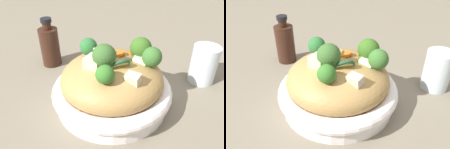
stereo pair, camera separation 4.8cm
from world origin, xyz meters
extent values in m
plane|color=#756B5A|center=(0.00, 0.00, 0.00)|extent=(3.00, 3.00, 0.00)
cylinder|color=white|center=(0.00, 0.00, 0.01)|extent=(0.24, 0.24, 0.02)
torus|color=white|center=(0.00, 0.00, 0.04)|extent=(0.26, 0.26, 0.03)
ellipsoid|color=#AB824A|center=(0.00, 0.00, 0.07)|extent=(0.22, 0.22, 0.09)
torus|color=#A47C50|center=(-0.02, 0.03, 0.10)|extent=(0.06, 0.07, 0.03)
torus|color=#B48D43|center=(0.01, 0.01, 0.11)|extent=(0.09, 0.09, 0.02)
torus|color=#B47D47|center=(0.03, 0.02, 0.09)|extent=(0.06, 0.06, 0.02)
torus|color=tan|center=(-0.01, 0.00, 0.09)|extent=(0.07, 0.07, 0.02)
cone|color=#8DAF6C|center=(0.06, 0.02, 0.10)|extent=(0.03, 0.03, 0.01)
sphere|color=#37651F|center=(0.06, 0.02, 0.13)|extent=(0.06, 0.06, 0.05)
cone|color=#8FAE76|center=(0.08, 0.00, 0.10)|extent=(0.03, 0.03, 0.02)
sphere|color=#396C2D|center=(0.08, 0.00, 0.12)|extent=(0.06, 0.06, 0.04)
cone|color=#8FAB69|center=(-0.01, -0.07, 0.10)|extent=(0.02, 0.02, 0.01)
sphere|color=#346F26|center=(-0.01, -0.07, 0.12)|extent=(0.04, 0.04, 0.04)
cone|color=#91AB74|center=(-0.05, 0.03, 0.10)|extent=(0.02, 0.02, 0.02)
sphere|color=#2B6932|center=(-0.05, 0.03, 0.13)|extent=(0.04, 0.04, 0.04)
cone|color=#92B76D|center=(-0.01, -0.02, 0.11)|extent=(0.03, 0.03, 0.02)
sphere|color=#38612B|center=(-0.01, -0.02, 0.13)|extent=(0.06, 0.06, 0.05)
cylinder|color=orange|center=(0.04, 0.04, 0.11)|extent=(0.03, 0.03, 0.01)
cylinder|color=orange|center=(0.01, 0.02, 0.11)|extent=(0.04, 0.04, 0.01)
cylinder|color=orange|center=(0.07, 0.06, 0.09)|extent=(0.03, 0.03, 0.02)
cylinder|color=beige|center=(0.06, 0.00, 0.11)|extent=(0.03, 0.03, 0.02)
torus|color=#2A5121|center=(0.06, 0.00, 0.11)|extent=(0.04, 0.04, 0.03)
cylinder|color=beige|center=(0.01, -0.02, 0.11)|extent=(0.04, 0.04, 0.03)
torus|color=#234F2E|center=(0.01, -0.02, 0.11)|extent=(0.05, 0.05, 0.04)
cylinder|color=beige|center=(-0.04, 0.01, 0.11)|extent=(0.04, 0.04, 0.01)
torus|color=#2E5428|center=(-0.04, 0.01, 0.11)|extent=(0.05, 0.05, 0.01)
cube|color=beige|center=(-0.04, -0.02, 0.12)|extent=(0.05, 0.04, 0.03)
cube|color=beige|center=(-0.02, 0.01, 0.12)|extent=(0.04, 0.04, 0.03)
cube|color=beige|center=(0.04, -0.06, 0.11)|extent=(0.03, 0.03, 0.02)
cylinder|color=#381E14|center=(-0.17, 0.18, 0.05)|extent=(0.05, 0.05, 0.11)
cylinder|color=#381E14|center=(-0.17, 0.18, 0.12)|extent=(0.02, 0.02, 0.02)
cylinder|color=black|center=(-0.17, 0.18, 0.13)|extent=(0.03, 0.03, 0.01)
cylinder|color=silver|center=(0.23, 0.09, 0.05)|extent=(0.07, 0.07, 0.10)
camera|label=1|loc=(-0.01, -0.40, 0.34)|focal=36.54mm
camera|label=2|loc=(0.04, -0.40, 0.34)|focal=36.54mm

